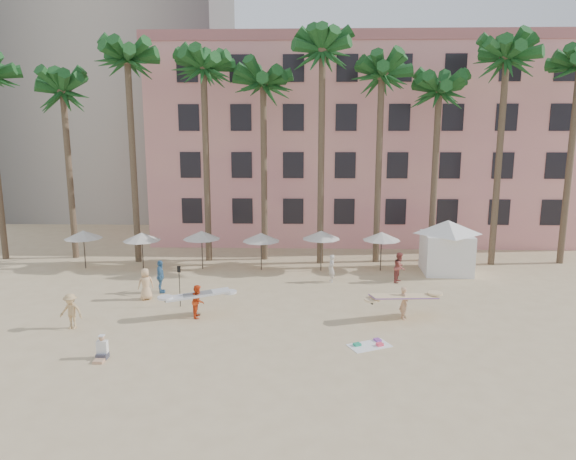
# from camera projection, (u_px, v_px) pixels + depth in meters

# --- Properties ---
(ground) EXTENTS (120.00, 120.00, 0.00)m
(ground) POSITION_uv_depth(u_px,v_px,m) (261.00, 346.00, 22.25)
(ground) COLOR #D1B789
(ground) RESTS_ON ground
(pink_hotel) EXTENTS (35.00, 14.00, 16.00)m
(pink_hotel) POSITION_uv_depth(u_px,v_px,m) (362.00, 145.00, 46.03)
(pink_hotel) COLOR #F0A192
(pink_hotel) RESTS_ON ground
(palm_row) EXTENTS (44.40, 5.40, 16.30)m
(palm_row) POSITION_uv_depth(u_px,v_px,m) (285.00, 74.00, 34.50)
(palm_row) COLOR brown
(palm_row) RESTS_ON ground
(umbrella_row) EXTENTS (22.50, 2.70, 2.73)m
(umbrella_row) POSITION_uv_depth(u_px,v_px,m) (231.00, 236.00, 34.17)
(umbrella_row) COLOR #332B23
(umbrella_row) RESTS_ON ground
(cabana) EXTENTS (4.70, 4.70, 3.50)m
(cabana) POSITION_uv_depth(u_px,v_px,m) (447.00, 242.00, 33.55)
(cabana) COLOR white
(cabana) RESTS_ON ground
(beach_towel) EXTENTS (2.05, 1.66, 0.14)m
(beach_towel) POSITION_uv_depth(u_px,v_px,m) (370.00, 345.00, 22.36)
(beach_towel) COLOR white
(beach_towel) RESTS_ON ground
(carrier_yellow) EXTENTS (3.55, 1.81, 1.65)m
(carrier_yellow) POSITION_uv_depth(u_px,v_px,m) (404.00, 300.00, 25.37)
(carrier_yellow) COLOR tan
(carrier_yellow) RESTS_ON ground
(carrier_white) EXTENTS (3.26, 1.69, 1.65)m
(carrier_white) POSITION_uv_depth(u_px,v_px,m) (198.00, 300.00, 25.64)
(carrier_white) COLOR #EC4818
(carrier_white) RESTS_ON ground
(beachgoers) EXTENTS (17.97, 9.12, 1.92)m
(beachgoers) POSITION_uv_depth(u_px,v_px,m) (222.00, 282.00, 28.61)
(beachgoers) COLOR #E4B581
(beachgoers) RESTS_ON ground
(paddle) EXTENTS (0.18, 0.04, 2.23)m
(paddle) POSITION_uv_depth(u_px,v_px,m) (179.00, 281.00, 27.07)
(paddle) COLOR black
(paddle) RESTS_ON ground
(seated_man) EXTENTS (0.44, 0.76, 0.99)m
(seated_man) POSITION_uv_depth(u_px,v_px,m) (102.00, 351.00, 20.99)
(seated_man) COLOR #3F3F4C
(seated_man) RESTS_ON ground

